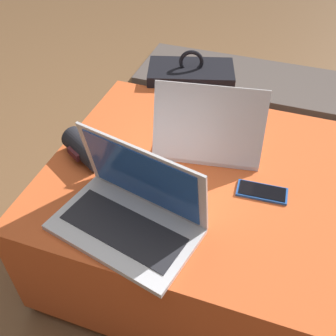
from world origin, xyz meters
The scene contains 8 objects.
ground_plane centered at (0.00, 0.00, 0.00)m, with size 14.00×14.00×0.00m, color brown.
ottoman centered at (0.00, 0.00, 0.22)m, with size 0.89×0.83×0.44m.
laptop_near centered at (-0.10, -0.26, 0.49)m, with size 0.42×0.31×0.24m.
laptop_far centered at (0.01, 0.12, 0.50)m, with size 0.37×0.29×0.25m.
cell_phone centered at (0.22, -0.03, 0.45)m, with size 0.15×0.07×0.01m.
backpack centered at (-0.17, 0.55, 0.24)m, with size 0.39×0.32×0.56m.
wrist_brace centered at (-0.34, -0.06, 0.48)m, with size 0.18×0.15×0.08m.
fireplace_hearth centered at (0.00, 1.34, 0.02)m, with size 1.40×0.50×0.04m.
Camera 1 is at (0.22, -0.87, 1.28)m, focal length 42.00 mm.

